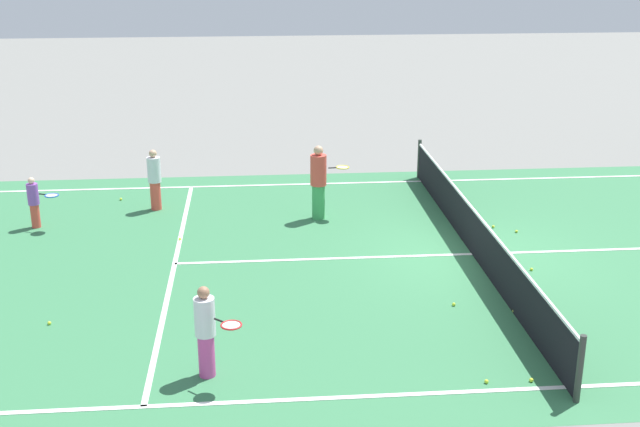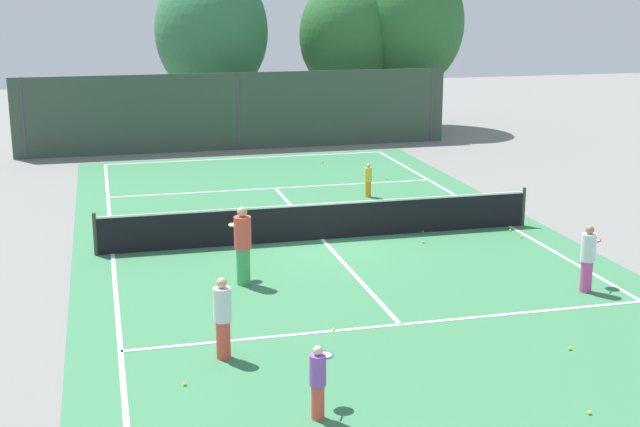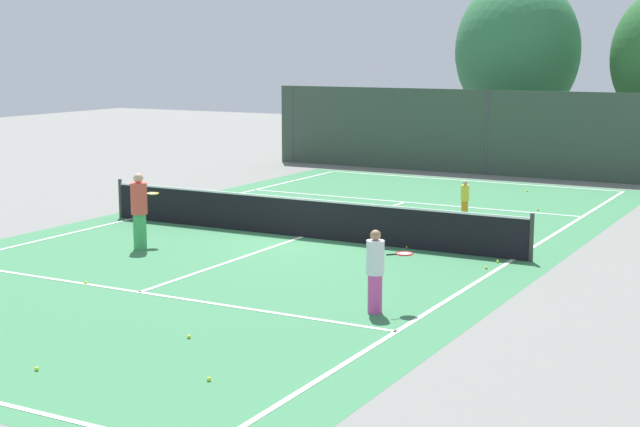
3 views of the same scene
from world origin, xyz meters
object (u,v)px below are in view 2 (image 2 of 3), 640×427
object	(u,v)px
tennis_ball_11	(423,231)
tennis_ball_2	(323,162)
tennis_ball_5	(267,228)
tennis_ball_9	(333,330)
tennis_ball_4	(589,413)
tennis_ball_6	(257,233)
tennis_ball_8	(348,227)
player_3	(588,257)
tennis_ball_7	(521,237)
tennis_ball_13	(423,242)
player_4	(318,380)
player_2	(243,245)
tennis_ball_12	(570,349)
tennis_ball_1	(185,384)
player_0	(368,180)
player_1	(223,317)
tennis_ball_3	(510,230)
tennis_ball_10	(387,179)

from	to	relation	value
tennis_ball_11	tennis_ball_2	bearing A→B (deg)	91.07
tennis_ball_5	tennis_ball_9	xyz separation A→B (m)	(-0.15, -7.77, 0.00)
tennis_ball_4	tennis_ball_6	world-z (taller)	same
tennis_ball_8	tennis_ball_4	bearing A→B (deg)	-86.83
player_3	tennis_ball_11	world-z (taller)	player_3
tennis_ball_7	tennis_ball_13	size ratio (longest dim) A/B	1.00
player_4	tennis_ball_9	world-z (taller)	player_4
tennis_ball_4	player_3	bearing A→B (deg)	60.23
tennis_ball_4	tennis_ball_7	bearing A→B (deg)	69.30
player_2	tennis_ball_4	world-z (taller)	player_2
player_4	tennis_ball_13	bearing A→B (deg)	60.07
tennis_ball_13	tennis_ball_12	bearing A→B (deg)	-88.83
tennis_ball_9	tennis_ball_12	size ratio (longest dim) A/B	1.00
player_4	tennis_ball_8	size ratio (longest dim) A/B	18.64
player_2	tennis_ball_1	distance (m)	5.43
player_0	tennis_ball_1	size ratio (longest dim) A/B	16.63
player_3	player_4	xyz separation A→B (m)	(-7.23, -4.33, -0.15)
tennis_ball_12	tennis_ball_6	bearing A→B (deg)	114.58
tennis_ball_2	player_3	bearing A→B (deg)	-82.88
tennis_ball_1	tennis_ball_11	distance (m)	11.00
player_3	player_2	bearing A→B (deg)	162.11
tennis_ball_9	tennis_ball_4	bearing A→B (deg)	-55.27
tennis_ball_9	tennis_ball_13	size ratio (longest dim) A/B	1.00
player_3	player_1	bearing A→B (deg)	-168.72
tennis_ball_7	tennis_ball_12	world-z (taller)	same
tennis_ball_6	tennis_ball_7	distance (m)	7.19
player_0	tennis_ball_2	size ratio (longest dim) A/B	16.63
player_2	tennis_ball_6	distance (m)	4.28
player_0	tennis_ball_1	distance (m)	14.53
player_0	tennis_ball_5	bearing A→B (deg)	-141.69
tennis_ball_7	tennis_ball_9	world-z (taller)	same
tennis_ball_5	tennis_ball_12	size ratio (longest dim) A/B	1.00
tennis_ball_3	tennis_ball_9	world-z (taller)	same
tennis_ball_2	tennis_ball_3	world-z (taller)	same
tennis_ball_4	tennis_ball_12	distance (m)	2.60
tennis_ball_4	tennis_ball_10	size ratio (longest dim) A/B	1.00
tennis_ball_1	tennis_ball_11	size ratio (longest dim) A/B	1.00
tennis_ball_6	tennis_ball_13	world-z (taller)	same
tennis_ball_8	tennis_ball_11	size ratio (longest dim) A/B	1.00
player_4	player_0	bearing A→B (deg)	69.88
tennis_ball_1	tennis_ball_8	xyz separation A→B (m)	(5.48, 9.13, 0.00)
tennis_ball_1	tennis_ball_11	world-z (taller)	same
tennis_ball_8	tennis_ball_7	bearing A→B (deg)	-26.79
tennis_ball_1	tennis_ball_6	bearing A→B (deg)	72.39
tennis_ball_6	tennis_ball_5	bearing A→B (deg)	50.94
tennis_ball_5	tennis_ball_11	world-z (taller)	same
tennis_ball_9	tennis_ball_1	bearing A→B (deg)	-150.32
player_1	tennis_ball_2	xyz separation A→B (m)	(6.36, 17.57, -0.76)
tennis_ball_5	tennis_ball_10	bearing A→B (deg)	45.62
tennis_ball_2	tennis_ball_8	distance (m)	9.59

